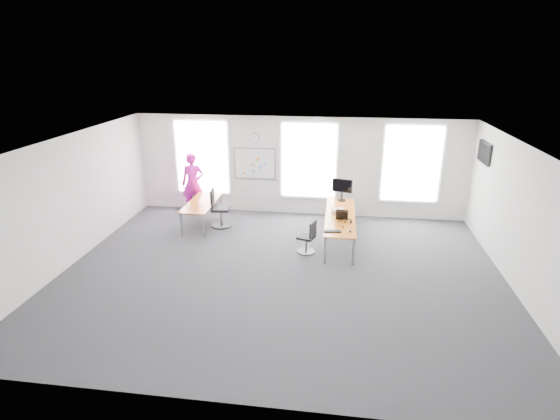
# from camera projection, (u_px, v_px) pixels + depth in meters

# --- Properties ---
(floor) EXTENTS (10.00, 10.00, 0.00)m
(floor) POSITION_uv_depth(u_px,v_px,m) (281.00, 273.00, 10.00)
(floor) COLOR #2C2C31
(floor) RESTS_ON ground
(ceiling) EXTENTS (10.00, 10.00, 0.00)m
(ceiling) POSITION_uv_depth(u_px,v_px,m) (281.00, 144.00, 8.97)
(ceiling) COLOR silver
(ceiling) RESTS_ON ground
(wall_back) EXTENTS (10.00, 0.00, 10.00)m
(wall_back) POSITION_uv_depth(u_px,v_px,m) (299.00, 167.00, 13.21)
(wall_back) COLOR silver
(wall_back) RESTS_ON ground
(wall_front) EXTENTS (10.00, 0.00, 10.00)m
(wall_front) POSITION_uv_depth(u_px,v_px,m) (241.00, 316.00, 5.76)
(wall_front) COLOR silver
(wall_front) RESTS_ON ground
(wall_left) EXTENTS (0.00, 10.00, 10.00)m
(wall_left) POSITION_uv_depth(u_px,v_px,m) (68.00, 202.00, 10.13)
(wall_left) COLOR silver
(wall_left) RESTS_ON ground
(wall_right) EXTENTS (0.00, 10.00, 10.00)m
(wall_right) POSITION_uv_depth(u_px,v_px,m) (525.00, 224.00, 8.85)
(wall_right) COLOR silver
(wall_right) RESTS_ON ground
(window_left) EXTENTS (1.60, 0.06, 2.20)m
(window_left) POSITION_uv_depth(u_px,v_px,m) (202.00, 157.00, 13.50)
(window_left) COLOR silver
(window_left) RESTS_ON wall_back
(window_mid) EXTENTS (1.60, 0.06, 2.20)m
(window_mid) POSITION_uv_depth(u_px,v_px,m) (309.00, 161.00, 13.07)
(window_mid) COLOR silver
(window_mid) RESTS_ON wall_back
(window_right) EXTENTS (1.60, 0.06, 2.20)m
(window_right) POSITION_uv_depth(u_px,v_px,m) (412.00, 164.00, 12.69)
(window_right) COLOR silver
(window_right) RESTS_ON wall_back
(desk_right) EXTENTS (0.78, 2.92, 0.71)m
(desk_right) POSITION_uv_depth(u_px,v_px,m) (340.00, 217.00, 11.51)
(desk_right) COLOR orange
(desk_right) RESTS_ON ground
(desk_left) EXTENTS (0.75, 1.89, 0.69)m
(desk_left) POSITION_uv_depth(u_px,v_px,m) (202.00, 204.00, 12.60)
(desk_left) COLOR orange
(desk_left) RESTS_ON ground
(chair_right) EXTENTS (0.49, 0.49, 0.85)m
(chair_right) POSITION_uv_depth(u_px,v_px,m) (308.00, 239.00, 10.91)
(chair_right) COLOR black
(chair_right) RESTS_ON ground
(chair_left) EXTENTS (0.59, 0.59, 1.11)m
(chair_left) POSITION_uv_depth(u_px,v_px,m) (219.00, 210.00, 12.54)
(chair_left) COLOR black
(chair_left) RESTS_ON ground
(person) EXTENTS (0.75, 0.56, 1.89)m
(person) POSITION_uv_depth(u_px,v_px,m) (193.00, 184.00, 13.43)
(person) COLOR #D016A7
(person) RESTS_ON ground
(whiteboard) EXTENTS (1.20, 0.03, 0.90)m
(whiteboard) POSITION_uv_depth(u_px,v_px,m) (255.00, 164.00, 13.34)
(whiteboard) COLOR white
(whiteboard) RESTS_ON wall_back
(wall_clock) EXTENTS (0.30, 0.04, 0.30)m
(wall_clock) POSITION_uv_depth(u_px,v_px,m) (254.00, 138.00, 13.06)
(wall_clock) COLOR gray
(wall_clock) RESTS_ON wall_back
(tv) EXTENTS (0.06, 0.90, 0.55)m
(tv) POSITION_uv_depth(u_px,v_px,m) (484.00, 153.00, 11.37)
(tv) COLOR black
(tv) RESTS_ON wall_right
(keyboard) EXTENTS (0.43, 0.21, 0.02)m
(keyboard) POSITION_uv_depth(u_px,v_px,m) (332.00, 231.00, 10.47)
(keyboard) COLOR black
(keyboard) RESTS_ON desk_right
(mouse) EXTENTS (0.08, 0.12, 0.04)m
(mouse) POSITION_uv_depth(u_px,v_px,m) (350.00, 231.00, 10.43)
(mouse) COLOR black
(mouse) RESTS_ON desk_right
(lens_cap) EXTENTS (0.07, 0.07, 0.01)m
(lens_cap) POSITION_uv_depth(u_px,v_px,m) (343.00, 227.00, 10.74)
(lens_cap) COLOR black
(lens_cap) RESTS_ON desk_right
(headphones) EXTENTS (0.20, 0.11, 0.12)m
(headphones) POSITION_uv_depth(u_px,v_px,m) (348.00, 221.00, 10.99)
(headphones) COLOR black
(headphones) RESTS_ON desk_right
(laptop_sleeve) EXTENTS (0.32, 0.21, 0.26)m
(laptop_sleeve) POSITION_uv_depth(u_px,v_px,m) (342.00, 215.00, 11.17)
(laptop_sleeve) COLOR black
(laptop_sleeve) RESTS_ON desk_right
(paper_stack) EXTENTS (0.35, 0.29, 0.11)m
(paper_stack) POSITION_uv_depth(u_px,v_px,m) (338.00, 211.00, 11.70)
(paper_stack) COLOR #F4E7C6
(paper_stack) RESTS_ON desk_right
(monitor) EXTENTS (0.57, 0.24, 0.65)m
(monitor) POSITION_uv_depth(u_px,v_px,m) (342.00, 188.00, 12.51)
(monitor) COLOR black
(monitor) RESTS_ON desk_right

